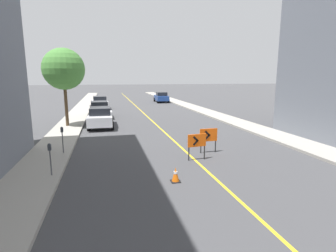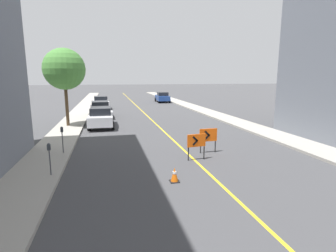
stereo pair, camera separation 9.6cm
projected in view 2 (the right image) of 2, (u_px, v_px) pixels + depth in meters
name	position (u px, v px, depth m)	size (l,w,h in m)	color
lane_stripe	(142.00, 111.00, 30.56)	(0.12, 71.90, 0.01)	gold
sidewalk_left	(80.00, 112.00, 29.01)	(2.11, 71.90, 0.14)	#9E998E
sidewalk_right	(198.00, 109.00, 32.08)	(2.11, 71.90, 0.14)	#9E998E
traffic_cone_third	(175.00, 175.00, 9.82)	(0.35, 0.35, 0.56)	black
arrow_barricade_primary	(196.00, 142.00, 12.31)	(0.92, 0.15, 1.25)	#EF560C
arrow_barricade_secondary	(208.00, 136.00, 13.51)	(0.95, 0.10, 1.28)	#EF560C
parked_car_curb_near	(101.00, 117.00, 20.53)	(1.94, 4.34, 1.59)	silver
parked_car_curb_mid	(100.00, 109.00, 25.56)	(2.05, 4.40, 1.59)	black
parked_car_curb_far	(101.00, 102.00, 32.46)	(2.02, 4.39, 1.59)	silver
parked_car_opposite_side	(162.00, 97.00, 41.22)	(2.02, 4.39, 1.59)	navy
parking_meter_near_curb	(49.00, 152.00, 10.01)	(0.12, 0.11, 1.27)	#4C4C51
parking_meter_far_curb	(62.00, 134.00, 12.96)	(0.12, 0.11, 1.34)	#4C4C51
street_tree_left_near	(64.00, 69.00, 19.77)	(3.12, 3.12, 5.90)	#4C3823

